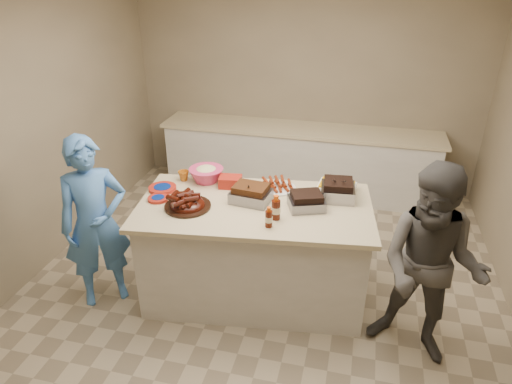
% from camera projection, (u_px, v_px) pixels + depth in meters
% --- Properties ---
extents(room, '(4.50, 5.00, 2.70)m').
position_uv_depth(room, '(260.00, 291.00, 4.36)').
color(room, gray).
rests_on(room, ground).
extents(back_counter, '(3.60, 0.64, 0.90)m').
position_uv_depth(back_counter, '(298.00, 160.00, 6.06)').
color(back_counter, silver).
rests_on(back_counter, ground).
extents(island, '(2.12, 1.30, 0.95)m').
position_uv_depth(island, '(255.00, 292.00, 4.34)').
color(island, silver).
rests_on(island, ground).
extents(rib_platter, '(0.53, 0.53, 0.16)m').
position_uv_depth(rib_platter, '(188.00, 207.00, 3.88)').
color(rib_platter, '#3C0E05').
rests_on(rib_platter, island).
extents(pulled_pork_tray, '(0.36, 0.29, 0.10)m').
position_uv_depth(pulled_pork_tray, '(251.00, 201.00, 3.97)').
color(pulled_pork_tray, '#47230F').
rests_on(pulled_pork_tray, island).
extents(brisket_tray, '(0.36, 0.33, 0.09)m').
position_uv_depth(brisket_tray, '(306.00, 208.00, 3.86)').
color(brisket_tray, black).
rests_on(brisket_tray, island).
extents(roasting_pan, '(0.31, 0.31, 0.12)m').
position_uv_depth(roasting_pan, '(337.00, 198.00, 4.02)').
color(roasting_pan, gray).
rests_on(roasting_pan, island).
extents(coleslaw_bowl, '(0.36, 0.36, 0.22)m').
position_uv_depth(coleslaw_bowl, '(207.00, 181.00, 4.33)').
color(coleslaw_bowl, '#C4325F').
rests_on(coleslaw_bowl, island).
extents(sausage_plate, '(0.43, 0.43, 0.05)m').
position_uv_depth(sausage_plate, '(278.00, 189.00, 4.19)').
color(sausage_plate, silver).
rests_on(sausage_plate, island).
extents(mac_cheese_dish, '(0.35, 0.27, 0.09)m').
position_uv_depth(mac_cheese_dish, '(336.00, 191.00, 4.14)').
color(mac_cheese_dish, '#E5A601').
rests_on(mac_cheese_dish, island).
extents(bbq_bottle_a, '(0.07, 0.07, 0.17)m').
position_uv_depth(bbq_bottle_a, '(269.00, 226.00, 3.60)').
color(bbq_bottle_a, '#3E1106').
rests_on(bbq_bottle_a, island).
extents(bbq_bottle_b, '(0.08, 0.08, 0.21)m').
position_uv_depth(bbq_bottle_b, '(276.00, 219.00, 3.70)').
color(bbq_bottle_b, '#3E1106').
rests_on(bbq_bottle_b, island).
extents(mustard_bottle, '(0.05, 0.05, 0.11)m').
position_uv_depth(mustard_bottle, '(235.00, 199.00, 4.02)').
color(mustard_bottle, '#F3BA00').
rests_on(mustard_bottle, island).
extents(sauce_bowl, '(0.15, 0.06, 0.14)m').
position_uv_depth(sauce_bowl, '(240.00, 196.00, 4.07)').
color(sauce_bowl, silver).
rests_on(sauce_bowl, island).
extents(plate_stack_large, '(0.28, 0.28, 0.03)m').
position_uv_depth(plate_stack_large, '(163.00, 190.00, 4.17)').
color(plate_stack_large, maroon).
rests_on(plate_stack_large, island).
extents(plate_stack_small, '(0.20, 0.20, 0.03)m').
position_uv_depth(plate_stack_small, '(158.00, 200.00, 3.99)').
color(plate_stack_small, maroon).
rests_on(plate_stack_small, island).
extents(plastic_cup, '(0.12, 0.11, 0.10)m').
position_uv_depth(plastic_cup, '(184.00, 180.00, 4.35)').
color(plastic_cup, '#A75B13').
rests_on(plastic_cup, island).
extents(basket_stack, '(0.22, 0.18, 0.10)m').
position_uv_depth(basket_stack, '(230.00, 187.00, 4.23)').
color(basket_stack, maroon).
rests_on(basket_stack, island).
extents(guest_blue, '(1.43, 1.61, 0.38)m').
position_uv_depth(guest_blue, '(109.00, 295.00, 4.30)').
color(guest_blue, '#4882CF').
rests_on(guest_blue, ground).
extents(guest_gray, '(1.25, 1.79, 0.62)m').
position_uv_depth(guest_gray, '(413.00, 350.00, 3.71)').
color(guest_gray, '#4E4B47').
rests_on(guest_gray, ground).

